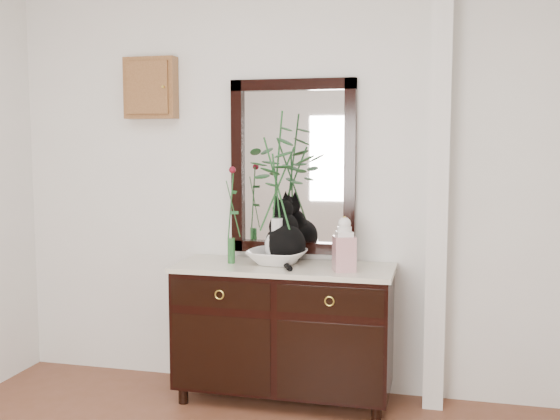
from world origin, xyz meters
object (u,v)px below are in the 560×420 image
(cat, at_px, (285,231))
(ginger_jar, at_px, (344,243))
(sideboard, at_px, (284,326))
(lotus_bowl, at_px, (277,257))

(cat, relative_size, ginger_jar, 1.24)
(cat, bearing_deg, sideboard, -107.05)
(cat, bearing_deg, ginger_jar, -45.85)
(sideboard, bearing_deg, ginger_jar, -11.89)
(sideboard, distance_m, ginger_jar, 0.66)
(lotus_bowl, distance_m, ginger_jar, 0.46)
(sideboard, height_order, ginger_jar, ginger_jar)
(lotus_bowl, bearing_deg, cat, 39.87)
(lotus_bowl, relative_size, ginger_jar, 1.10)
(sideboard, relative_size, lotus_bowl, 3.72)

